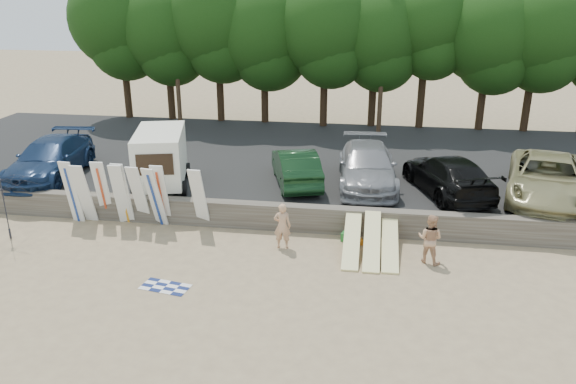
# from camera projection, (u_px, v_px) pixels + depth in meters

# --- Properties ---
(ground) EXTENTS (120.00, 120.00, 0.00)m
(ground) POSITION_uv_depth(u_px,v_px,m) (315.00, 269.00, 18.37)
(ground) COLOR tan
(ground) RESTS_ON ground
(seawall) EXTENTS (44.00, 0.50, 1.00)m
(seawall) POSITION_uv_depth(u_px,v_px,m) (324.00, 219.00, 20.98)
(seawall) COLOR #6B6356
(seawall) RESTS_ON ground
(parking_lot) EXTENTS (44.00, 14.50, 0.70)m
(parking_lot) POSITION_uv_depth(u_px,v_px,m) (337.00, 164.00, 27.99)
(parking_lot) COLOR #282828
(parking_lot) RESTS_ON ground
(treeline) EXTENTS (32.92, 6.63, 9.41)m
(treeline) POSITION_uv_depth(u_px,v_px,m) (318.00, 26.00, 32.66)
(treeline) COLOR #382616
(treeline) RESTS_ON parking_lot
(utility_poles) EXTENTS (25.80, 0.26, 9.00)m
(utility_poles) POSITION_uv_depth(u_px,v_px,m) (383.00, 49.00, 31.05)
(utility_poles) COLOR #473321
(utility_poles) RESTS_ON parking_lot
(box_trailer) EXTENTS (2.87, 4.12, 2.40)m
(box_trailer) POSITION_uv_depth(u_px,v_px,m) (160.00, 156.00, 23.37)
(box_trailer) COLOR white
(box_trailer) RESTS_ON parking_lot
(car_0) EXTENTS (2.90, 6.00, 1.68)m
(car_0) POSITION_uv_depth(u_px,v_px,m) (50.00, 159.00, 24.69)
(car_0) COLOR navy
(car_0) RESTS_ON parking_lot
(car_1) EXTENTS (2.87, 4.92, 1.53)m
(car_1) POSITION_uv_depth(u_px,v_px,m) (296.00, 167.00, 23.91)
(car_1) COLOR black
(car_1) RESTS_ON parking_lot
(car_2) EXTENTS (2.73, 5.93, 1.68)m
(car_2) POSITION_uv_depth(u_px,v_px,m) (367.00, 166.00, 23.74)
(car_2) COLOR gray
(car_2) RESTS_ON parking_lot
(car_3) EXTENTS (3.84, 5.86, 1.58)m
(car_3) POSITION_uv_depth(u_px,v_px,m) (448.00, 175.00, 22.77)
(car_3) COLOR black
(car_3) RESTS_ON parking_lot
(car_4) EXTENTS (4.34, 6.79, 1.74)m
(car_4) POSITION_uv_depth(u_px,v_px,m) (548.00, 179.00, 22.07)
(car_4) COLOR #989160
(car_4) RESTS_ON parking_lot
(surfboard_upright_0) EXTENTS (0.56, 0.58, 2.57)m
(surfboard_upright_0) POSITION_uv_depth(u_px,v_px,m) (72.00, 192.00, 21.47)
(surfboard_upright_0) COLOR white
(surfboard_upright_0) RESTS_ON ground
(surfboard_upright_1) EXTENTS (0.51, 0.84, 2.50)m
(surfboard_upright_1) POSITION_uv_depth(u_px,v_px,m) (84.00, 194.00, 21.40)
(surfboard_upright_1) COLOR white
(surfboard_upright_1) RESTS_ON ground
(surfboard_upright_2) EXTENTS (0.54, 0.66, 2.55)m
(surfboard_upright_2) POSITION_uv_depth(u_px,v_px,m) (103.00, 191.00, 21.58)
(surfboard_upright_2) COLOR white
(surfboard_upright_2) RESTS_ON ground
(surfboard_upright_3) EXTENTS (0.56, 0.76, 2.53)m
(surfboard_upright_3) POSITION_uv_depth(u_px,v_px,m) (120.00, 194.00, 21.29)
(surfboard_upright_3) COLOR white
(surfboard_upright_3) RESTS_ON ground
(surfboard_upright_4) EXTENTS (0.52, 0.64, 2.55)m
(surfboard_upright_4) POSITION_uv_depth(u_px,v_px,m) (123.00, 194.00, 21.35)
(surfboard_upright_4) COLOR white
(surfboard_upright_4) RESTS_ON ground
(surfboard_upright_5) EXTENTS (0.56, 0.89, 2.49)m
(surfboard_upright_5) POSITION_uv_depth(u_px,v_px,m) (139.00, 195.00, 21.26)
(surfboard_upright_5) COLOR white
(surfboard_upright_5) RESTS_ON ground
(surfboard_upright_6) EXTENTS (0.64, 0.92, 2.50)m
(surfboard_upright_6) POSITION_uv_depth(u_px,v_px,m) (155.00, 197.00, 21.05)
(surfboard_upright_6) COLOR white
(surfboard_upright_6) RESTS_ON ground
(surfboard_upright_7) EXTENTS (0.51, 0.66, 2.54)m
(surfboard_upright_7) POSITION_uv_depth(u_px,v_px,m) (161.00, 195.00, 21.17)
(surfboard_upright_7) COLOR white
(surfboard_upright_7) RESTS_ON ground
(surfboard_upright_8) EXTENTS (0.57, 0.86, 2.50)m
(surfboard_upright_8) POSITION_uv_depth(u_px,v_px,m) (199.00, 199.00, 20.90)
(surfboard_upright_8) COLOR white
(surfboard_upright_8) RESTS_ON ground
(surfboard_low_0) EXTENTS (0.56, 2.89, 0.95)m
(surfboard_low_0) POSITION_uv_depth(u_px,v_px,m) (352.00, 240.00, 19.35)
(surfboard_low_0) COLOR #FCF19F
(surfboard_low_0) RESTS_ON ground
(surfboard_low_1) EXTENTS (0.56, 2.86, 1.05)m
(surfboard_low_1) POSITION_uv_depth(u_px,v_px,m) (372.00, 240.00, 19.18)
(surfboard_low_1) COLOR #FCF19F
(surfboard_low_1) RESTS_ON ground
(surfboard_low_2) EXTENTS (0.56, 2.92, 0.82)m
(surfboard_low_2) POSITION_uv_depth(u_px,v_px,m) (390.00, 243.00, 19.22)
(surfboard_low_2) COLOR #FCF19F
(surfboard_low_2) RESTS_ON ground
(beachgoer_a) EXTENTS (0.62, 0.42, 1.67)m
(beachgoer_a) POSITION_uv_depth(u_px,v_px,m) (282.00, 226.00, 19.57)
(beachgoer_a) COLOR tan
(beachgoer_a) RESTS_ON ground
(beachgoer_b) EXTENTS (1.02, 0.92, 1.71)m
(beachgoer_b) POSITION_uv_depth(u_px,v_px,m) (430.00, 239.00, 18.53)
(beachgoer_b) COLOR tan
(beachgoer_b) RESTS_ON ground
(cooler) EXTENTS (0.45, 0.40, 0.32)m
(cooler) POSITION_uv_depth(u_px,v_px,m) (347.00, 237.00, 20.31)
(cooler) COLOR #227E2E
(cooler) RESTS_ON ground
(gear_bag) EXTENTS (0.38, 0.35, 0.22)m
(gear_bag) POSITION_uv_depth(u_px,v_px,m) (358.00, 242.00, 20.05)
(gear_bag) COLOR orange
(gear_bag) RESTS_ON ground
(beach_towel) EXTENTS (1.74, 1.74, 0.00)m
(beach_towel) POSITION_uv_depth(u_px,v_px,m) (165.00, 287.00, 17.25)
(beach_towel) COLOR white
(beach_towel) RESTS_ON ground
(beach_umbrella) EXTENTS (2.95, 2.99, 2.44)m
(beach_umbrella) POSITION_uv_depth(u_px,v_px,m) (6.00, 207.00, 20.18)
(beach_umbrella) COLOR black
(beach_umbrella) RESTS_ON ground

